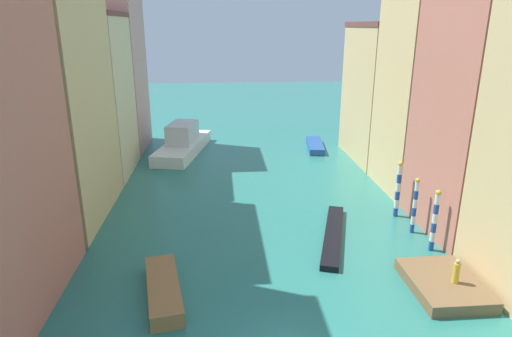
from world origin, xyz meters
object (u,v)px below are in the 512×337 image
Objects in this scene: waterfront_dock at (444,284)px; mooring_pole_0 at (435,220)px; vaporetto_white at (183,143)px; mooring_pole_2 at (398,189)px; mooring_pole_1 at (415,205)px; person_on_dock at (456,272)px; motorboat_0 at (163,289)px; motorboat_1 at (315,146)px; gondola_black at (333,235)px.

mooring_pole_0 reaches higher than waterfront_dock.
vaporetto_white is at bearing 119.52° from waterfront_dock.
waterfront_dock is at bearing -60.48° from vaporetto_white.
vaporetto_white is at bearing 132.51° from mooring_pole_2.
mooring_pole_0 reaches higher than mooring_pole_1.
motorboat_0 is (-16.31, 1.04, -0.93)m from person_on_dock.
mooring_pole_0 is 0.63× the size of motorboat_1.
mooring_pole_2 reaches higher than person_on_dock.
person_on_dock is at bearing -87.45° from motorboat_1.
waterfront_dock is 7.59m from mooring_pole_1.
mooring_pole_2 is 0.71× the size of motorboat_0.
mooring_pole_1 reaches higher than motorboat_1.
person_on_dock is 7.74m from mooring_pole_1.
mooring_pole_1 is (1.26, 7.26, 1.81)m from waterfront_dock.
person_on_dock is (0.40, -0.39, 1.02)m from waterfront_dock.
vaporetto_white reaches higher than gondola_black.
gondola_black is at bearing -61.97° from vaporetto_white.
waterfront_dock is 34.49m from vaporetto_white.
motorboat_0 is at bearing -87.91° from vaporetto_white.
mooring_pole_0 is 6.86m from gondola_black.
person_on_dock is 0.35× the size of mooring_pole_1.
mooring_pole_1 is 6.28m from gondola_black.
person_on_dock is 0.23× the size of motorboat_0.
person_on_dock is 30.98m from motorboat_1.
mooring_pole_0 is at bearing -87.41° from mooring_pole_2.
mooring_pole_2 is at bearing 92.59° from mooring_pole_0.
mooring_pole_0 reaches higher than motorboat_0.
vaporetto_white is (-17.38, 30.39, -0.14)m from person_on_dock.
mooring_pole_1 is at bearing 83.52° from person_on_dock.
mooring_pole_0 is at bearing -86.50° from mooring_pole_1.
mooring_pole_2 reaches higher than motorboat_0.
vaporetto_white is (-18.25, 22.74, -0.93)m from mooring_pole_1.
motorboat_0 is at bearing -158.98° from mooring_pole_1.
person_on_dock is at bearing -44.50° from waterfront_dock.
motorboat_0 is at bearing -167.32° from mooring_pole_0.
mooring_pole_1 reaches higher than motorboat_0.
vaporetto_white is 16.04m from motorboat_1.
mooring_pole_0 is (1.03, 4.95, 0.85)m from person_on_dock.
waterfront_dock is 8.35m from gondola_black.
mooring_pole_1 is (0.87, 7.65, 0.78)m from person_on_dock.
vaporetto_white is 29.37m from motorboat_0.
motorboat_1 is at bearing 91.84° from waterfront_dock.
gondola_black is at bearing -176.63° from mooring_pole_1.
waterfront_dock is 1.22× the size of mooring_pole_1.
mooring_pole_2 reaches higher than vaporetto_white.
waterfront_dock is 3.51× the size of person_on_dock.
waterfront_dock is 0.38× the size of vaporetto_white.
gondola_black is 1.38× the size of motorboat_1.
gondola_black is at bearing -98.92° from motorboat_1.
mooring_pole_0 is (1.43, 4.56, 1.88)m from waterfront_dock.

